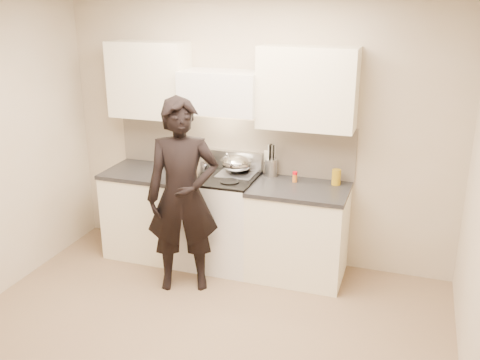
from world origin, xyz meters
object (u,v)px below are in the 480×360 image
counter_right (298,232)px  utensil_crock (271,166)px  wok (237,163)px  person (183,197)px  stove (218,219)px

counter_right → utensil_crock: bearing=146.4°
wok → person: size_ratio=0.21×
wok → person: 0.75m
stove → counter_right: 0.83m
stove → wok: bearing=43.4°
counter_right → wok: wok is taller
stove → person: bearing=-103.7°
wok → person: person is taller
stove → person: person is taller
wok → utensil_crock: 0.34m
stove → counter_right: stove is taller
counter_right → person: size_ratio=0.51×
person → stove: bearing=54.5°
utensil_crock → person: 0.99m
counter_right → person: person is taller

